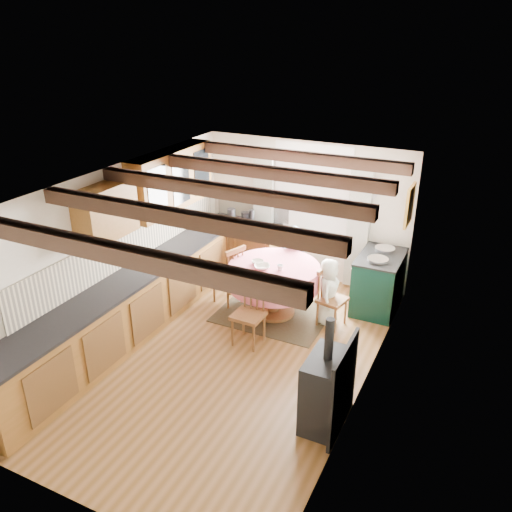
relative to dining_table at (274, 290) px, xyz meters
The scene contains 41 objects.
floor 1.31m from the dining_table, 94.08° to the right, with size 3.60×5.50×0.00m, color brown.
ceiling 2.34m from the dining_table, 94.08° to the right, with size 3.60×5.50×0.00m, color white.
wall_back 1.71m from the dining_table, 93.34° to the left, with size 3.60×0.00×2.40m, color silver.
wall_front 4.06m from the dining_table, 91.27° to the right, with size 3.60×0.00×2.40m, color silver.
wall_left 2.39m from the dining_table, 146.78° to the right, with size 0.00×5.50×2.40m, color silver.
wall_right 2.25m from the dining_table, 35.85° to the right, with size 0.00×5.50×2.40m, color silver.
beam_a 3.75m from the dining_table, 91.56° to the right, with size 3.60×0.16×0.16m, color #3C281B.
beam_b 2.93m from the dining_table, 92.26° to the right, with size 3.60×0.16×0.16m, color #3C281B.
beam_c 2.26m from the dining_table, 94.08° to the right, with size 3.60×0.16×0.16m, color #3C281B.
beam_d 1.91m from the dining_table, 110.44° to the right, with size 3.60×0.16×0.16m, color #3C281B.
beam_e 2.05m from the dining_table, 96.59° to the left, with size 3.60×0.16×0.16m, color #3C281B.
splash_left 2.23m from the dining_table, 153.37° to the right, with size 0.02×4.50×0.55m, color beige.
splash_back 2.01m from the dining_table, 126.08° to the left, with size 1.40×0.02×0.55m, color beige.
base_cabinet_left 2.01m from the dining_table, 142.09° to the right, with size 0.60×5.30×0.88m, color brown.
base_cabinet_back 1.66m from the dining_table, 133.17° to the left, with size 1.30×0.60×0.88m, color brown.
worktop_left 2.06m from the dining_table, 141.74° to the right, with size 0.64×5.30×0.04m, color black.
worktop_back 1.72m from the dining_table, 133.65° to the left, with size 1.30×0.64×0.04m, color black.
wall_cabinet_glass 2.30m from the dining_table, behind, with size 0.34×1.80×0.90m, color brown.
wall_cabinet_solid 2.74m from the dining_table, 138.19° to the right, with size 0.34×0.90×0.70m, color brown.
window_frame 1.91m from the dining_table, 89.55° to the left, with size 1.34×0.03×1.54m, color white.
window_pane 1.91m from the dining_table, 89.55° to the left, with size 1.20×0.01×1.40m, color white.
curtain_left 1.78m from the dining_table, 120.67° to the left, with size 0.35×0.10×2.10m, color #BBBBBB.
curtain_right 1.79m from the dining_table, 58.63° to the left, with size 0.35×0.10×2.10m, color #BBBBBB.
curtain_rod 2.28m from the dining_table, 89.52° to the left, with size 0.03×0.03×2.00m, color black.
wall_picture 2.37m from the dining_table, 32.30° to the left, with size 0.04×0.50×0.60m, color gold.
wall_plate 2.19m from the dining_table, 57.04° to the left, with size 0.30×0.30×0.02m, color silver.
rug 0.41m from the dining_table, ahead, with size 1.66×1.29×0.01m, color #3B3225.
dining_table is the anchor object (origin of this frame).
chair_near 0.88m from the dining_table, 89.54° to the right, with size 0.41×0.43×0.96m, color brown, non-canonical shape.
chair_left 0.82m from the dining_table, behind, with size 0.43×0.45×0.99m, color brown, non-canonical shape.
chair_right 0.90m from the dining_table, ahead, with size 0.39×0.41×0.91m, color brown, non-canonical shape.
aga_range 1.65m from the dining_table, 33.07° to the left, with size 0.65×1.00×0.92m, color black, non-canonical shape.
cast_iron_stove 2.46m from the dining_table, 52.39° to the right, with size 0.41×0.68×1.36m, color black, non-canonical shape.
child_far 0.79m from the dining_table, 89.43° to the left, with size 0.44×0.29×1.21m, color #384B57.
child_right 0.83m from the dining_table, 10.75° to the left, with size 0.50×0.33×1.03m, color silver.
bowl_a 0.49m from the dining_table, 127.12° to the right, with size 0.23×0.23×0.06m, color silver.
bowl_b 0.51m from the dining_table, 168.21° to the right, with size 0.18×0.18×0.06m, color silver.
cup 0.49m from the dining_table, 34.87° to the right, with size 0.09×0.09×0.08m, color silver.
canister_tall 1.87m from the dining_table, 139.35° to the left, with size 0.15×0.15×0.25m, color #262628.
canister_wide 1.80m from the dining_table, 131.35° to the left, with size 0.16×0.16×0.18m, color #262628.
canister_slim 1.71m from the dining_table, 128.40° to the left, with size 0.09×0.09×0.25m, color #262628.
Camera 1 is at (2.90, -5.19, 4.14)m, focal length 36.55 mm.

